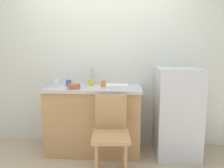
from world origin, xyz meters
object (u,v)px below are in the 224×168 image
(cup_blue, at_px, (69,83))
(cup_white, at_px, (56,83))
(chair, at_px, (111,132))
(terracotta_bowl, at_px, (74,86))
(refrigerator, at_px, (176,112))
(cup_orange, at_px, (103,83))
(cup_yellow, at_px, (91,82))
(dish_tray, at_px, (117,86))

(cup_blue, relative_size, cup_white, 0.96)
(chair, distance_m, cup_blue, 1.01)
(cup_blue, bearing_deg, terracotta_bowl, -57.61)
(refrigerator, xyz_separation_m, cup_orange, (-0.99, 0.04, 0.37))
(cup_orange, height_order, cup_yellow, cup_yellow)
(dish_tray, distance_m, cup_yellow, 0.45)
(terracotta_bowl, xyz_separation_m, cup_orange, (0.35, 0.18, 0.01))
(refrigerator, xyz_separation_m, cup_blue, (-1.48, 0.07, 0.36))
(refrigerator, distance_m, terracotta_bowl, 1.39)
(chair, xyz_separation_m, cup_yellow, (-0.34, 0.70, 0.45))
(cup_white, relative_size, cup_yellow, 0.93)
(cup_white, distance_m, cup_yellow, 0.49)
(terracotta_bowl, height_order, cup_white, cup_white)
(terracotta_bowl, bearing_deg, cup_white, 148.18)
(chair, xyz_separation_m, cup_orange, (-0.16, 0.59, 0.45))
(cup_white, bearing_deg, chair, -36.25)
(cup_orange, xyz_separation_m, cup_white, (-0.66, 0.01, -0.00))
(refrigerator, bearing_deg, cup_white, 178.28)
(dish_tray, height_order, cup_white, cup_white)
(cup_yellow, bearing_deg, terracotta_bowl, -119.90)
(cup_yellow, bearing_deg, chair, -63.65)
(dish_tray, height_order, cup_orange, cup_orange)
(terracotta_bowl, distance_m, cup_blue, 0.26)
(refrigerator, xyz_separation_m, dish_tray, (-0.79, -0.08, 0.35))
(refrigerator, height_order, cup_yellow, refrigerator)
(refrigerator, distance_m, cup_yellow, 1.24)
(refrigerator, bearing_deg, cup_yellow, 173.02)
(chair, height_order, cup_yellow, cup_yellow)
(dish_tray, xyz_separation_m, cup_white, (-0.86, 0.13, 0.02))
(terracotta_bowl, bearing_deg, dish_tray, 6.67)
(cup_orange, relative_size, cup_white, 1.04)
(cup_orange, xyz_separation_m, cup_yellow, (-0.19, 0.10, 0.00))
(chair, relative_size, cup_yellow, 9.49)
(refrigerator, bearing_deg, cup_blue, 177.10)
(cup_blue, bearing_deg, dish_tray, -12.52)
(terracotta_bowl, bearing_deg, refrigerator, 6.10)
(chair, xyz_separation_m, cup_blue, (-0.65, 0.63, 0.45))
(refrigerator, height_order, cup_white, refrigerator)
(dish_tray, xyz_separation_m, cup_yellow, (-0.39, 0.22, 0.02))
(cup_orange, bearing_deg, terracotta_bowl, -152.36)
(chair, bearing_deg, dish_tray, 79.60)
(refrigerator, xyz_separation_m, cup_white, (-1.65, 0.05, 0.36))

